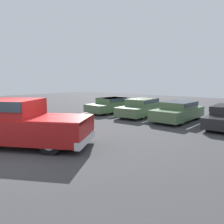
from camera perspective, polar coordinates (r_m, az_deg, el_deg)
ground_plane at (r=8.79m, az=-21.70°, el=-9.30°), size 60.00×60.00×0.00m
stall_stripe_a at (r=18.61m, az=-3.08°, el=0.37°), size 0.12×4.29×0.01m
stall_stripe_b at (r=16.78m, az=3.81°, el=-0.51°), size 0.12×4.29×0.01m
stall_stripe_c at (r=15.26m, az=12.22°, el=-1.56°), size 0.12×4.29×0.01m
stall_stripe_d at (r=14.14m, az=22.22°, el=-2.77°), size 0.12×4.29×0.01m
pickup_truck at (r=9.35m, az=-22.93°, el=-2.65°), size 5.80×4.68×1.83m
parked_sedan_a at (r=17.49m, az=0.04°, el=1.94°), size 2.14×4.42×1.18m
parked_sedan_b at (r=15.88m, az=7.78°, el=1.35°), size 2.15×4.63×1.25m
parked_sedan_c at (r=14.45m, az=16.92°, el=0.34°), size 1.82×4.29×1.23m
traffic_cone at (r=14.82m, az=-17.94°, el=-1.20°), size 0.50×0.50×0.49m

